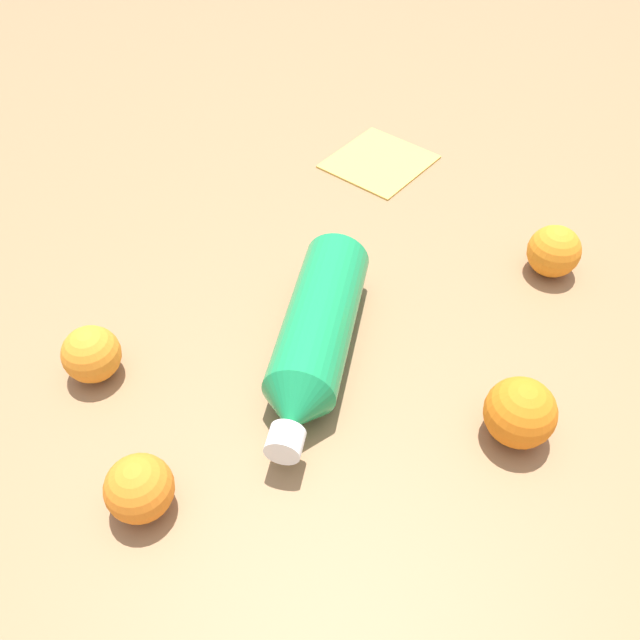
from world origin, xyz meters
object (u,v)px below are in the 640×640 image
object	(u,v)px
water_bottle	(315,336)
orange_3	(520,413)
orange_0	(554,251)
folded_napkin	(379,161)
orange_1	(139,488)
orange_2	(91,354)

from	to	relation	value
water_bottle	orange_3	size ratio (longest dim) A/B	3.96
orange_0	orange_3	size ratio (longest dim) A/B	0.91
water_bottle	orange_0	size ratio (longest dim) A/B	4.34
orange_0	folded_napkin	distance (m)	0.32
orange_0	orange_1	bearing A→B (deg)	44.30
orange_0	orange_3	bearing A→B (deg)	77.75
water_bottle	orange_3	world-z (taller)	water_bottle
folded_napkin	orange_0	bearing A→B (deg)	137.91
orange_1	orange_2	size ratio (longest dim) A/B	1.02
orange_0	orange_3	xyz separation A→B (m)	(0.06, 0.26, 0.00)
orange_2	folded_napkin	size ratio (longest dim) A/B	0.44
orange_3	folded_napkin	size ratio (longest dim) A/B	0.50
water_bottle	folded_napkin	bearing A→B (deg)	178.03
orange_2	orange_3	world-z (taller)	orange_3
orange_3	folded_napkin	world-z (taller)	orange_3
water_bottle	orange_1	world-z (taller)	water_bottle
water_bottle	orange_0	bearing A→B (deg)	128.16
water_bottle	orange_1	distance (m)	0.24
orange_1	orange_3	bearing A→B (deg)	-158.79
water_bottle	orange_1	xyz separation A→B (m)	(0.13, 0.20, -0.01)
water_bottle	orange_3	distance (m)	0.22
orange_1	orange_3	distance (m)	0.37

